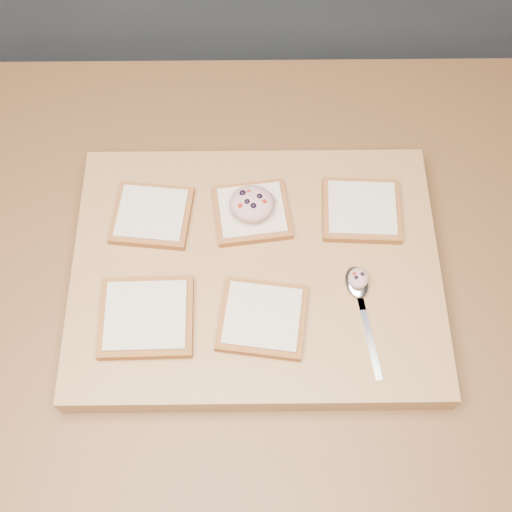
% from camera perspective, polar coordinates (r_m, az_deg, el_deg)
% --- Properties ---
extents(ground, '(4.00, 4.00, 0.00)m').
position_cam_1_polar(ground, '(1.84, 0.43, -12.73)').
color(ground, '#515459').
rests_on(ground, ground).
extents(island_counter, '(2.00, 0.80, 0.90)m').
position_cam_1_polar(island_counter, '(1.41, 0.56, -8.16)').
color(island_counter, slate).
rests_on(island_counter, ground).
extents(cutting_board, '(0.54, 0.41, 0.04)m').
position_cam_1_polar(cutting_board, '(0.96, -0.00, -1.35)').
color(cutting_board, '#AA7C49').
rests_on(cutting_board, island_counter).
extents(bread_far_left, '(0.12, 0.12, 0.02)m').
position_cam_1_polar(bread_far_left, '(0.98, -9.24, 3.62)').
color(bread_far_left, '#925725').
rests_on(bread_far_left, cutting_board).
extents(bread_far_center, '(0.12, 0.11, 0.02)m').
position_cam_1_polar(bread_far_center, '(0.97, -0.37, 3.93)').
color(bread_far_center, '#925725').
rests_on(bread_far_center, cutting_board).
extents(bread_far_right, '(0.12, 0.11, 0.02)m').
position_cam_1_polar(bread_far_right, '(0.99, 9.36, 4.06)').
color(bread_far_right, '#925725').
rests_on(bread_far_right, cutting_board).
extents(bread_near_left, '(0.13, 0.12, 0.02)m').
position_cam_1_polar(bread_near_left, '(0.91, -9.72, -5.36)').
color(bread_near_left, '#925725').
rests_on(bread_near_left, cutting_board).
extents(bread_near_center, '(0.13, 0.12, 0.02)m').
position_cam_1_polar(bread_near_center, '(0.89, 0.57, -5.52)').
color(bread_near_center, '#925725').
rests_on(bread_near_center, cutting_board).
extents(tuna_salad_dollop, '(0.07, 0.06, 0.03)m').
position_cam_1_polar(tuna_salad_dollop, '(0.95, -0.38, 4.68)').
color(tuna_salad_dollop, tan).
rests_on(tuna_salad_dollop, bread_far_center).
extents(spoon, '(0.04, 0.17, 0.01)m').
position_cam_1_polar(spoon, '(0.93, 9.11, -3.03)').
color(spoon, silver).
rests_on(spoon, cutting_board).
extents(spoon_salad, '(0.03, 0.03, 0.02)m').
position_cam_1_polar(spoon_salad, '(0.92, 9.07, -1.95)').
color(spoon_salad, tan).
rests_on(spoon_salad, spoon).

